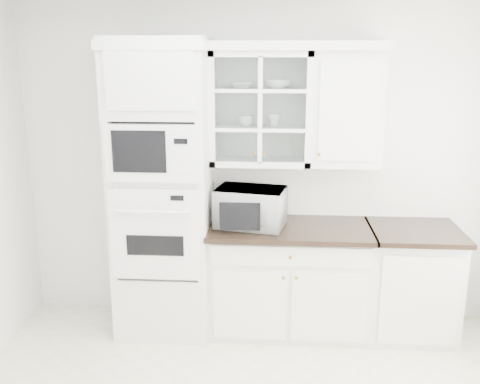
{
  "coord_description": "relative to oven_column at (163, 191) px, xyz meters",
  "views": [
    {
      "loc": [
        0.15,
        -2.7,
        2.29
      ],
      "look_at": [
        -0.1,
        1.05,
        1.3
      ],
      "focal_mm": 40.0,
      "sensor_mm": 36.0,
      "label": 1
    }
  ],
  "objects": [
    {
      "name": "room_shell",
      "position": [
        0.75,
        -0.99,
        0.58
      ],
      "size": [
        4.0,
        3.5,
        2.7
      ],
      "color": "white",
      "rests_on": "ground"
    },
    {
      "name": "oven_column",
      "position": [
        0.0,
        0.0,
        0.0
      ],
      "size": [
        0.76,
        0.68,
        2.4
      ],
      "color": "white",
      "rests_on": "ground"
    },
    {
      "name": "base_cabinet_run",
      "position": [
        1.03,
        0.03,
        -0.74
      ],
      "size": [
        1.32,
        0.67,
        0.92
      ],
      "color": "white",
      "rests_on": "ground"
    },
    {
      "name": "extra_base_cabinet",
      "position": [
        2.03,
        0.03,
        -0.74
      ],
      "size": [
        0.72,
        0.67,
        0.92
      ],
      "color": "white",
      "rests_on": "ground"
    },
    {
      "name": "upper_cabinet_glass",
      "position": [
        0.78,
        0.17,
        0.65
      ],
      "size": [
        0.8,
        0.33,
        0.9
      ],
      "color": "white",
      "rests_on": "room_shell"
    },
    {
      "name": "upper_cabinet_solid",
      "position": [
        1.46,
        0.17,
        0.65
      ],
      "size": [
        0.55,
        0.33,
        0.9
      ],
      "primitive_type": "cube",
      "color": "white",
      "rests_on": "room_shell"
    },
    {
      "name": "crown_molding",
      "position": [
        0.68,
        0.14,
        1.14
      ],
      "size": [
        2.14,
        0.38,
        0.07
      ],
      "primitive_type": "cube",
      "color": "white",
      "rests_on": "room_shell"
    },
    {
      "name": "countertop_microwave",
      "position": [
        0.71,
        0.02,
        -0.12
      ],
      "size": [
        0.62,
        0.55,
        0.31
      ],
      "primitive_type": "imported",
      "rotation": [
        0.0,
        0.0,
        2.94
      ],
      "color": "white",
      "rests_on": "base_cabinet_run"
    },
    {
      "name": "bowl_a",
      "position": [
        0.63,
        0.18,
        0.83
      ],
      "size": [
        0.21,
        0.21,
        0.05
      ],
      "primitive_type": "imported",
      "rotation": [
        0.0,
        0.0,
        -0.13
      ],
      "color": "white",
      "rests_on": "upper_cabinet_glass"
    },
    {
      "name": "bowl_b",
      "position": [
        0.91,
        0.17,
        0.84
      ],
      "size": [
        0.23,
        0.23,
        0.07
      ],
      "primitive_type": "imported",
      "rotation": [
        0.0,
        0.0,
        0.07
      ],
      "color": "white",
      "rests_on": "upper_cabinet_glass"
    },
    {
      "name": "cup_a",
      "position": [
        0.67,
        0.16,
        0.55
      ],
      "size": [
        0.13,
        0.13,
        0.09
      ],
      "primitive_type": "imported",
      "rotation": [
        0.0,
        0.0,
        -0.22
      ],
      "color": "white",
      "rests_on": "upper_cabinet_glass"
    },
    {
      "name": "cup_b",
      "position": [
        0.89,
        0.16,
        0.56
      ],
      "size": [
        0.11,
        0.11,
        0.1
      ],
      "primitive_type": "imported",
      "rotation": [
        0.0,
        0.0,
        0.03
      ],
      "color": "white",
      "rests_on": "upper_cabinet_glass"
    }
  ]
}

